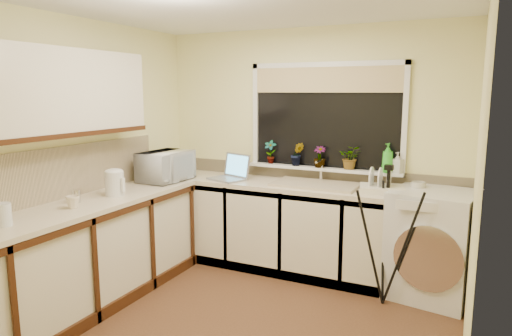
{
  "coord_description": "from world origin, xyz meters",
  "views": [
    {
      "loc": [
        1.56,
        -3.0,
        1.81
      ],
      "look_at": [
        -0.13,
        0.55,
        1.15
      ],
      "focal_mm": 32.06,
      "sensor_mm": 36.0,
      "label": 1
    }
  ],
  "objects_px": {
    "tripod": "(386,236)",
    "glass_jug": "(3,215)",
    "microwave": "(166,166)",
    "plant_a": "(270,152)",
    "washing_machine": "(432,244)",
    "plant_d": "(351,157)",
    "plant_c": "(320,157)",
    "soap_bottle_green": "(388,158)",
    "steel_jar": "(76,196)",
    "cup_back": "(418,188)",
    "plant_b": "(297,154)",
    "laptop": "(231,173)",
    "dish_rack": "(382,189)",
    "soap_bottle_clear": "(397,163)",
    "cup_left": "(73,202)",
    "kettle": "(115,184)"
  },
  "relations": [
    {
      "from": "plant_c",
      "to": "plant_d",
      "type": "distance_m",
      "value": 0.31
    },
    {
      "from": "washing_machine",
      "to": "dish_rack",
      "type": "height_order",
      "value": "dish_rack"
    },
    {
      "from": "steel_jar",
      "to": "plant_c",
      "type": "relative_size",
      "value": 0.49
    },
    {
      "from": "laptop",
      "to": "plant_b",
      "type": "xyz_separation_m",
      "value": [
        0.64,
        0.26,
        0.2
      ]
    },
    {
      "from": "dish_rack",
      "to": "cup_left",
      "type": "bearing_deg",
      "value": -154.47
    },
    {
      "from": "cup_left",
      "to": "plant_c",
      "type": "bearing_deg",
      "value": 52.57
    },
    {
      "from": "tripod",
      "to": "glass_jug",
      "type": "height_order",
      "value": "tripod"
    },
    {
      "from": "washing_machine",
      "to": "glass_jug",
      "type": "relative_size",
      "value": 6.03
    },
    {
      "from": "laptop",
      "to": "soap_bottle_green",
      "type": "relative_size",
      "value": 1.56
    },
    {
      "from": "plant_a",
      "to": "plant_c",
      "type": "height_order",
      "value": "plant_a"
    },
    {
      "from": "steel_jar",
      "to": "cup_back",
      "type": "height_order",
      "value": "steel_jar"
    },
    {
      "from": "plant_b",
      "to": "plant_d",
      "type": "xyz_separation_m",
      "value": [
        0.55,
        0.03,
        -0.0
      ]
    },
    {
      "from": "plant_d",
      "to": "cup_back",
      "type": "relative_size",
      "value": 1.75
    },
    {
      "from": "plant_c",
      "to": "plant_d",
      "type": "xyz_separation_m",
      "value": [
        0.31,
        0.03,
        0.01
      ]
    },
    {
      "from": "glass_jug",
      "to": "plant_b",
      "type": "bearing_deg",
      "value": 62.97
    },
    {
      "from": "tripod",
      "to": "steel_jar",
      "type": "relative_size",
      "value": 11.32
    },
    {
      "from": "cup_left",
      "to": "plant_a",
      "type": "bearing_deg",
      "value": 65.21
    },
    {
      "from": "kettle",
      "to": "plant_c",
      "type": "xyz_separation_m",
      "value": [
        1.44,
        1.37,
        0.15
      ]
    },
    {
      "from": "tripod",
      "to": "plant_c",
      "type": "distance_m",
      "value": 1.12
    },
    {
      "from": "soap_bottle_clear",
      "to": "cup_left",
      "type": "distance_m",
      "value": 2.89
    },
    {
      "from": "dish_rack",
      "to": "plant_c",
      "type": "height_order",
      "value": "plant_c"
    },
    {
      "from": "soap_bottle_clear",
      "to": "cup_left",
      "type": "bearing_deg",
      "value": -139.27
    },
    {
      "from": "washing_machine",
      "to": "plant_d",
      "type": "xyz_separation_m",
      "value": [
        -0.81,
        0.26,
        0.69
      ]
    },
    {
      "from": "soap_bottle_clear",
      "to": "cup_left",
      "type": "relative_size",
      "value": 1.83
    },
    {
      "from": "dish_rack",
      "to": "plant_b",
      "type": "height_order",
      "value": "plant_b"
    },
    {
      "from": "plant_b",
      "to": "cup_back",
      "type": "relative_size",
      "value": 1.8
    },
    {
      "from": "soap_bottle_clear",
      "to": "cup_back",
      "type": "distance_m",
      "value": 0.32
    },
    {
      "from": "dish_rack",
      "to": "glass_jug",
      "type": "height_order",
      "value": "glass_jug"
    },
    {
      "from": "steel_jar",
      "to": "laptop",
      "type": "bearing_deg",
      "value": 65.29
    },
    {
      "from": "plant_c",
      "to": "steel_jar",
      "type": "bearing_deg",
      "value": -132.06
    },
    {
      "from": "steel_jar",
      "to": "microwave",
      "type": "distance_m",
      "value": 1.1
    },
    {
      "from": "plant_d",
      "to": "plant_a",
      "type": "bearing_deg",
      "value": -179.61
    },
    {
      "from": "microwave",
      "to": "plant_a",
      "type": "relative_size",
      "value": 2.2
    },
    {
      "from": "microwave",
      "to": "plant_a",
      "type": "bearing_deg",
      "value": -52.66
    },
    {
      "from": "plant_c",
      "to": "cup_back",
      "type": "distance_m",
      "value": 1.0
    },
    {
      "from": "dish_rack",
      "to": "microwave",
      "type": "height_order",
      "value": "microwave"
    },
    {
      "from": "dish_rack",
      "to": "soap_bottle_clear",
      "type": "xyz_separation_m",
      "value": [
        0.09,
        0.24,
        0.22
      ]
    },
    {
      "from": "steel_jar",
      "to": "cup_back",
      "type": "xyz_separation_m",
      "value": [
        2.52,
        1.59,
        -0.0
      ]
    },
    {
      "from": "washing_machine",
      "to": "plant_a",
      "type": "distance_m",
      "value": 1.83
    },
    {
      "from": "laptop",
      "to": "glass_jug",
      "type": "height_order",
      "value": "laptop"
    },
    {
      "from": "kettle",
      "to": "microwave",
      "type": "bearing_deg",
      "value": 90.28
    },
    {
      "from": "cup_back",
      "to": "washing_machine",
      "type": "bearing_deg",
      "value": -35.52
    },
    {
      "from": "dish_rack",
      "to": "cup_left",
      "type": "distance_m",
      "value": 2.66
    },
    {
      "from": "glass_jug",
      "to": "steel_jar",
      "type": "height_order",
      "value": "glass_jug"
    },
    {
      "from": "plant_c",
      "to": "soap_bottle_green",
      "type": "distance_m",
      "value": 0.67
    },
    {
      "from": "plant_a",
      "to": "soap_bottle_green",
      "type": "relative_size",
      "value": 0.89
    },
    {
      "from": "plant_c",
      "to": "glass_jug",
      "type": "bearing_deg",
      "value": -121.41
    },
    {
      "from": "steel_jar",
      "to": "plant_b",
      "type": "height_order",
      "value": "plant_b"
    },
    {
      "from": "plant_d",
      "to": "kettle",
      "type": "bearing_deg",
      "value": -141.25
    },
    {
      "from": "plant_b",
      "to": "washing_machine",
      "type": "bearing_deg",
      "value": -9.78
    }
  ]
}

